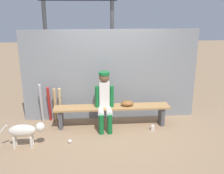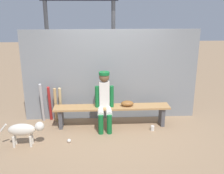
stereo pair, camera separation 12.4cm
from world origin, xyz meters
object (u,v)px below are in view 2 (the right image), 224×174
object	(u,v)px
bat_wood_tan	(56,105)
bat_aluminum_silver	(42,103)
bat_aluminum_red	(50,104)
cup_on_ground	(152,128)
baseball	(69,141)
dugout_bench	(112,111)
dog	(25,130)
scoreboard	(82,4)
cup_on_bench	(110,103)
baseball_glove	(127,103)
bat_wood_natural	(60,104)
player_seated	(105,99)

from	to	relation	value
bat_wood_tan	bat_aluminum_silver	bearing A→B (deg)	176.98
bat_aluminum_red	cup_on_ground	distance (m)	2.42
bat_aluminum_silver	baseball	world-z (taller)	bat_aluminum_silver
cup_on_ground	dugout_bench	bearing A→B (deg)	161.15
dog	scoreboard	bearing A→B (deg)	63.01
bat_wood_tan	scoreboard	xyz separation A→B (m)	(0.63, 1.01, 2.25)
cup_on_bench	dog	xyz separation A→B (m)	(-1.68, -0.87, -0.19)
baseball_glove	cup_on_ground	xyz separation A→B (m)	(0.53, -0.30, -0.48)
bat_wood_natural	bat_wood_tan	size ratio (longest dim) A/B	1.01
bat_aluminum_silver	cup_on_bench	distance (m)	1.57
dugout_bench	cup_on_ground	world-z (taller)	dugout_bench
bat_wood_tan	scoreboard	size ratio (longest dim) A/B	0.22
player_seated	cup_on_ground	size ratio (longest dim) A/B	11.47
bat_wood_natural	baseball	size ratio (longest dim) A/B	11.32
player_seated	baseball_glove	bearing A→B (deg)	11.84
bat_aluminum_silver	cup_on_bench	xyz separation A→B (m)	(1.55, -0.22, 0.05)
baseball_glove	bat_wood_natural	distance (m)	1.56
scoreboard	bat_aluminum_silver	bearing A→B (deg)	-133.32
cup_on_bench	scoreboard	size ratio (longest dim) A/B	0.03
baseball	scoreboard	xyz separation A→B (m)	(0.24, 2.01, 2.63)
dugout_bench	bat_aluminum_red	xyz separation A→B (m)	(-1.43, 0.35, 0.06)
dugout_bench	player_seated	distance (m)	0.37
bat_aluminum_silver	cup_on_ground	bearing A→B (deg)	-13.55
cup_on_bench	bat_aluminum_silver	bearing A→B (deg)	171.95
player_seated	dugout_bench	bearing A→B (deg)	32.45
baseball	cup_on_bench	bearing A→B (deg)	43.02
baseball	cup_on_bench	size ratio (longest dim) A/B	0.67
bat_wood_natural	baseball	distance (m)	1.15
cup_on_ground	bat_aluminum_red	bearing A→B (deg)	164.28
bat_wood_tan	cup_on_ground	size ratio (longest dim) A/B	7.57
cup_on_bench	dog	bearing A→B (deg)	-152.68
dugout_bench	baseball_glove	size ratio (longest dim) A/B	9.20
player_seated	bat_aluminum_red	bearing A→B (deg)	160.10
bat_aluminum_silver	dog	distance (m)	1.10
player_seated	bat_aluminum_red	world-z (taller)	player_seated
bat_wood_natural	bat_aluminum_silver	xyz separation A→B (m)	(-0.41, -0.03, 0.06)
bat_wood_natural	cup_on_bench	distance (m)	1.17
baseball	scoreboard	bearing A→B (deg)	83.28
bat_aluminum_silver	scoreboard	size ratio (longest dim) A/B	0.25
cup_on_ground	cup_on_bench	distance (m)	1.09
player_seated	baseball_glove	size ratio (longest dim) A/B	4.51
baseball	cup_on_ground	world-z (taller)	cup_on_ground
bat_aluminum_silver	cup_on_bench	bearing A→B (deg)	-8.05
bat_aluminum_silver	cup_on_bench	world-z (taller)	bat_aluminum_silver
dugout_bench	bat_aluminum_silver	world-z (taller)	bat_aluminum_silver
dugout_bench	scoreboard	distance (m)	2.72
dugout_bench	baseball	xyz separation A→B (m)	(-0.90, -0.72, -0.33)
bat_wood_tan	bat_wood_natural	bearing A→B (deg)	21.79
bat_aluminum_red	baseball	bearing A→B (deg)	-63.55
cup_on_bench	scoreboard	distance (m)	2.54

